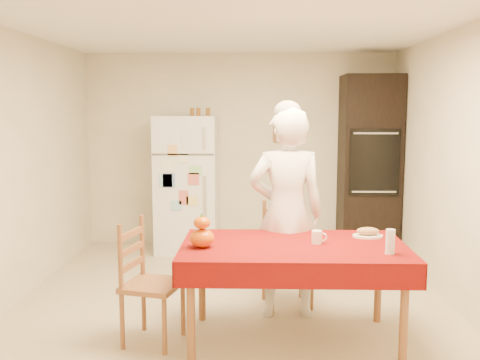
{
  "coord_description": "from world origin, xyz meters",
  "views": [
    {
      "loc": [
        0.21,
        -4.76,
        1.77
      ],
      "look_at": [
        0.06,
        0.2,
        1.12
      ],
      "focal_mm": 40.0,
      "sensor_mm": 36.0,
      "label": 1
    }
  ],
  "objects_px": {
    "oven_cabinet": "(369,164)",
    "bread_plate": "(368,236)",
    "pumpkin_lower": "(202,238)",
    "wine_glass": "(390,242)",
    "refrigerator": "(187,184)",
    "chair_left": "(145,277)",
    "coffee_mug": "(317,237)",
    "chair_far": "(286,249)",
    "dining_table": "(293,253)",
    "seated_woman": "(286,214)"
  },
  "relations": [
    {
      "from": "chair_far",
      "to": "wine_glass",
      "type": "distance_m",
      "value": 1.31
    },
    {
      "from": "pumpkin_lower",
      "to": "refrigerator",
      "type": "bearing_deg",
      "value": 99.46
    },
    {
      "from": "oven_cabinet",
      "to": "wine_glass",
      "type": "distance_m",
      "value": 3.02
    },
    {
      "from": "chair_far",
      "to": "coffee_mug",
      "type": "bearing_deg",
      "value": -88.03
    },
    {
      "from": "coffee_mug",
      "to": "pumpkin_lower",
      "type": "distance_m",
      "value": 0.87
    },
    {
      "from": "refrigerator",
      "to": "dining_table",
      "type": "xyz_separation_m",
      "value": [
        1.15,
        -2.68,
        -0.16
      ]
    },
    {
      "from": "refrigerator",
      "to": "wine_glass",
      "type": "height_order",
      "value": "refrigerator"
    },
    {
      "from": "chair_far",
      "to": "seated_woman",
      "type": "xyz_separation_m",
      "value": [
        -0.02,
        -0.3,
        0.39
      ]
    },
    {
      "from": "wine_glass",
      "to": "seated_woman",
      "type": "bearing_deg",
      "value": 131.84
    },
    {
      "from": "oven_cabinet",
      "to": "dining_table",
      "type": "distance_m",
      "value": 2.98
    },
    {
      "from": "chair_far",
      "to": "bread_plate",
      "type": "distance_m",
      "value": 0.89
    },
    {
      "from": "chair_far",
      "to": "chair_left",
      "type": "distance_m",
      "value": 1.42
    },
    {
      "from": "seated_woman",
      "to": "chair_far",
      "type": "bearing_deg",
      "value": -96.35
    },
    {
      "from": "chair_left",
      "to": "seated_woman",
      "type": "height_order",
      "value": "seated_woman"
    },
    {
      "from": "dining_table",
      "to": "wine_glass",
      "type": "height_order",
      "value": "wine_glass"
    },
    {
      "from": "oven_cabinet",
      "to": "bread_plate",
      "type": "xyz_separation_m",
      "value": [
        -0.52,
        -2.48,
        -0.33
      ]
    },
    {
      "from": "chair_far",
      "to": "seated_woman",
      "type": "distance_m",
      "value": 0.49
    },
    {
      "from": "refrigerator",
      "to": "chair_left",
      "type": "xyz_separation_m",
      "value": [
        0.02,
        -2.72,
        -0.34
      ]
    },
    {
      "from": "coffee_mug",
      "to": "wine_glass",
      "type": "xyz_separation_m",
      "value": [
        0.49,
        -0.28,
        0.04
      ]
    },
    {
      "from": "chair_far",
      "to": "wine_glass",
      "type": "bearing_deg",
      "value": -69.17
    },
    {
      "from": "oven_cabinet",
      "to": "seated_woman",
      "type": "xyz_separation_m",
      "value": [
        -1.16,
        -2.2,
        -0.2
      ]
    },
    {
      "from": "chair_far",
      "to": "wine_glass",
      "type": "xyz_separation_m",
      "value": [
        0.67,
        -1.07,
        0.34
      ]
    },
    {
      "from": "oven_cabinet",
      "to": "pumpkin_lower",
      "type": "relative_size",
      "value": 11.92
    },
    {
      "from": "refrigerator",
      "to": "chair_left",
      "type": "relative_size",
      "value": 1.79
    },
    {
      "from": "dining_table",
      "to": "seated_woman",
      "type": "bearing_deg",
      "value": 92.8
    },
    {
      "from": "wine_glass",
      "to": "bread_plate",
      "type": "relative_size",
      "value": 0.73
    },
    {
      "from": "refrigerator",
      "to": "coffee_mug",
      "type": "bearing_deg",
      "value": -63.39
    },
    {
      "from": "pumpkin_lower",
      "to": "wine_glass",
      "type": "distance_m",
      "value": 1.36
    },
    {
      "from": "pumpkin_lower",
      "to": "wine_glass",
      "type": "relative_size",
      "value": 1.05
    },
    {
      "from": "bread_plate",
      "to": "coffee_mug",
      "type": "bearing_deg",
      "value": -153.26
    },
    {
      "from": "pumpkin_lower",
      "to": "chair_far",
      "type": "bearing_deg",
      "value": 53.85
    },
    {
      "from": "refrigerator",
      "to": "bread_plate",
      "type": "relative_size",
      "value": 7.08
    },
    {
      "from": "oven_cabinet",
      "to": "refrigerator",
      "type": "bearing_deg",
      "value": -178.82
    },
    {
      "from": "bread_plate",
      "to": "wine_glass",
      "type": "bearing_deg",
      "value": -83.81
    },
    {
      "from": "chair_left",
      "to": "wine_glass",
      "type": "distance_m",
      "value": 1.84
    },
    {
      "from": "dining_table",
      "to": "coffee_mug",
      "type": "height_order",
      "value": "coffee_mug"
    },
    {
      "from": "oven_cabinet",
      "to": "chair_left",
      "type": "xyz_separation_m",
      "value": [
        -2.26,
        -2.77,
        -0.59
      ]
    },
    {
      "from": "oven_cabinet",
      "to": "wine_glass",
      "type": "bearing_deg",
      "value": -98.92
    },
    {
      "from": "seated_woman",
      "to": "coffee_mug",
      "type": "distance_m",
      "value": 0.54
    },
    {
      "from": "refrigerator",
      "to": "wine_glass",
      "type": "distance_m",
      "value": 3.44
    },
    {
      "from": "pumpkin_lower",
      "to": "seated_woman",
      "type": "bearing_deg",
      "value": 43.41
    },
    {
      "from": "oven_cabinet",
      "to": "chair_far",
      "type": "xyz_separation_m",
      "value": [
        -1.14,
        -1.9,
        -0.59
      ]
    },
    {
      "from": "dining_table",
      "to": "bread_plate",
      "type": "height_order",
      "value": "bread_plate"
    },
    {
      "from": "bread_plate",
      "to": "seated_woman",
      "type": "bearing_deg",
      "value": 156.55
    },
    {
      "from": "seated_woman",
      "to": "bread_plate",
      "type": "bearing_deg",
      "value": 153.11
    },
    {
      "from": "oven_cabinet",
      "to": "wine_glass",
      "type": "height_order",
      "value": "oven_cabinet"
    },
    {
      "from": "chair_left",
      "to": "coffee_mug",
      "type": "relative_size",
      "value": 9.5
    },
    {
      "from": "refrigerator",
      "to": "bread_plate",
      "type": "distance_m",
      "value": 3.0
    },
    {
      "from": "bread_plate",
      "to": "refrigerator",
      "type": "bearing_deg",
      "value": 125.88
    },
    {
      "from": "dining_table",
      "to": "refrigerator",
      "type": "bearing_deg",
      "value": 113.22
    }
  ]
}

